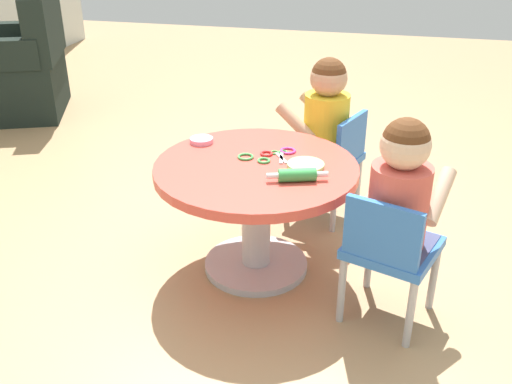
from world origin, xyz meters
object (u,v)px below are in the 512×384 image
object	(u,v)px
armchair_dark	(16,71)
craft_scissors	(280,155)
child_chair_right	(331,159)
seated_child_left	(401,189)
child_chair_left	(389,250)
craft_table	(256,193)
seated_child_right	(326,112)
rolling_pin	(297,175)

from	to	relation	value
armchair_dark	craft_scissors	world-z (taller)	armchair_dark
child_chair_right	seated_child_left	bearing A→B (deg)	-156.47
craft_scissors	child_chair_left	bearing A→B (deg)	-125.76
craft_scissors	craft_table	bearing A→B (deg)	146.67
child_chair_left	seated_child_left	xyz separation A→B (m)	(0.04, -0.01, 0.23)
child_chair_left	seated_child_right	bearing A→B (deg)	23.63
seated_child_right	armchair_dark	bearing A→B (deg)	66.43
child_chair_right	rolling_pin	xyz separation A→B (m)	(-0.65, 0.06, 0.20)
armchair_dark	child_chair_left	bearing A→B (deg)	-123.80
craft_table	child_chair_left	world-z (taller)	child_chair_left
rolling_pin	armchair_dark	bearing A→B (deg)	54.13
craft_table	child_chair_right	world-z (taller)	child_chair_right
seated_child_left	craft_scissors	xyz separation A→B (m)	(0.30, 0.48, -0.04)
craft_table	seated_child_left	xyz separation A→B (m)	(-0.19, -0.56, 0.18)
seated_child_right	rolling_pin	world-z (taller)	seated_child_right
child_chair_left	rolling_pin	size ratio (longest dim) A/B	2.38
child_chair_left	child_chair_right	bearing A→B (deg)	21.64
seated_child_left	seated_child_right	size ratio (longest dim) A/B	1.00
child_chair_right	craft_scissors	distance (m)	0.49
child_chair_left	rolling_pin	world-z (taller)	child_chair_left
seated_child_left	rolling_pin	distance (m)	0.38
craft_table	seated_child_left	bearing A→B (deg)	-108.68
child_chair_right	seated_child_right	distance (m)	0.23
child_chair_right	armchair_dark	bearing A→B (deg)	66.47
armchair_dark	craft_scissors	bearing A→B (deg)	-123.37
seated_child_right	craft_scissors	world-z (taller)	seated_child_right
child_chair_right	armchair_dark	world-z (taller)	armchair_dark
child_chair_right	armchair_dark	distance (m)	2.61
craft_table	child_chair_left	distance (m)	0.59
child_chair_right	rolling_pin	size ratio (longest dim) A/B	2.38
craft_table	child_chair_left	size ratio (longest dim) A/B	1.52
child_chair_left	child_chair_right	xyz separation A→B (m)	(0.76, 0.30, 0.00)
craft_table	rolling_pin	xyz separation A→B (m)	(-0.11, -0.18, 0.15)
armchair_dark	craft_scissors	xyz separation A→B (m)	(-1.47, -2.22, 0.18)
craft_table	child_chair_right	distance (m)	0.59
seated_child_right	rolling_pin	bearing A→B (deg)	178.27
child_chair_right	craft_scissors	xyz separation A→B (m)	(-0.42, 0.17, 0.18)
child_chair_right	craft_scissors	world-z (taller)	child_chair_right
child_chair_right	child_chair_left	bearing A→B (deg)	-158.36
armchair_dark	seated_child_left	bearing A→B (deg)	-123.11
seated_child_left	armchair_dark	size ratio (longest dim) A/B	0.55
craft_table	rolling_pin	world-z (taller)	rolling_pin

